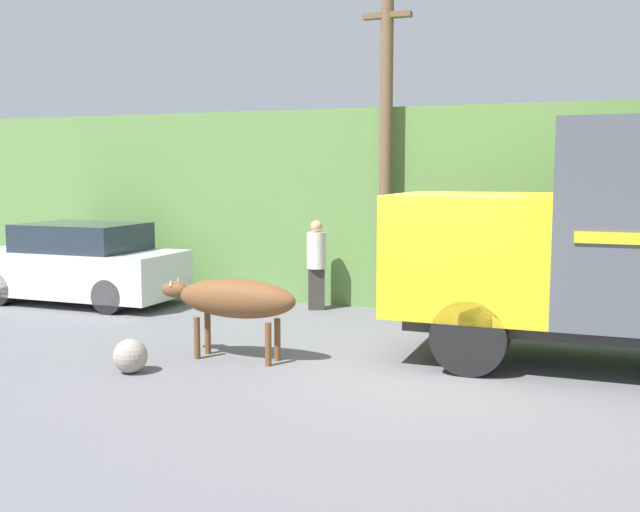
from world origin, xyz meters
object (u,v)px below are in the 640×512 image
at_px(brown_cow, 234,299).
at_px(roadside_rock, 130,356).
at_px(utility_pole, 386,141).
at_px(parked_suv, 79,265).
at_px(pedestrian_on_hill, 317,261).

distance_m(brown_cow, roadside_rock, 1.62).
bearing_deg(utility_pole, brown_cow, -103.16).
bearing_deg(utility_pole, parked_suv, -167.92).
height_order(brown_cow, utility_pole, utility_pole).
xyz_separation_m(pedestrian_on_hill, roadside_rock, (-0.68, -5.15, -0.72)).
xyz_separation_m(pedestrian_on_hill, utility_pole, (1.29, 0.27, 2.29)).
xyz_separation_m(brown_cow, utility_pole, (1.00, 4.28, 2.37)).
height_order(brown_cow, parked_suv, parked_suv).
relative_size(brown_cow, parked_suv, 0.50).
relative_size(brown_cow, utility_pole, 0.34).
bearing_deg(utility_pole, roadside_rock, -109.97).
bearing_deg(parked_suv, utility_pole, 11.36).
bearing_deg(roadside_rock, brown_cow, 49.49).
relative_size(parked_suv, roadside_rock, 9.24).
bearing_deg(parked_suv, pedestrian_on_hill, 11.46).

